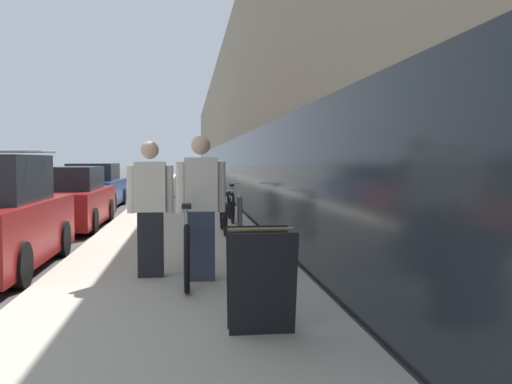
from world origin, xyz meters
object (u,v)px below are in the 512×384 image
Objects in this scene: person_rider at (201,208)px; parked_sedan_far at (94,188)px; tandem_bicycle at (187,243)px; cruiser_bike_middle at (231,205)px; sandwich_board_sign at (261,279)px; vintage_roadster_curbside at (63,200)px; cruiser_bike_nearest at (223,215)px; bike_rack_hoop at (239,214)px; person_bystander at (150,209)px.

parked_sedan_far is at bearing 104.57° from person_rider.
person_rider reaches higher than tandem_bicycle.
tandem_bicycle reaches higher than cruiser_bike_middle.
sandwich_board_sign is at bearing -92.62° from cruiser_bike_middle.
parked_sedan_far reaches higher than cruiser_bike_middle.
vintage_roadster_curbside reaches higher than tandem_bicycle.
person_rider is 4.58m from cruiser_bike_nearest.
person_rider is 3.16m from bike_rack_hoop.
cruiser_bike_middle is 0.37× the size of parked_sedan_far.
bike_rack_hoop is at bearing 71.01° from tandem_bicycle.
bike_rack_hoop is 0.47× the size of cruiser_bike_middle.
parked_sedan_far is (-4.04, 9.62, 0.02)m from bike_rack_hoop.
cruiser_bike_nearest is 9.01m from parked_sedan_far.
person_rider is 2.09× the size of bike_rack_hoop.
vintage_roadster_curbside reaches higher than bike_rack_hoop.
bike_rack_hoop is at bearing 86.85° from sandwich_board_sign.
cruiser_bike_nearest is 4.37m from vintage_roadster_curbside.
sandwich_board_sign reaches higher than cruiser_bike_nearest.
vintage_roadster_curbside is at bearing 146.54° from cruiser_bike_nearest.
person_bystander is at bearing -169.67° from tandem_bicycle.
sandwich_board_sign is at bearing -76.06° from tandem_bicycle.
bike_rack_hoop is 1.49m from cruiser_bike_nearest.
person_rider is 6.78m from cruiser_bike_middle.
sandwich_board_sign is at bearing -90.79° from cruiser_bike_nearest.
person_rider is at bearing -65.94° from vintage_roadster_curbside.
cruiser_bike_middle is at bearing 82.66° from person_rider.
person_bystander is at bearing -116.50° from bike_rack_hoop.
person_bystander reaches higher than parked_sedan_far.
vintage_roadster_curbside is at bearing 176.87° from cruiser_bike_middle.
person_bystander reaches higher than tandem_bicycle.
person_rider is 0.99× the size of cruiser_bike_middle.
bike_rack_hoop is 0.19× the size of vintage_roadster_curbside.
bike_rack_hoop is at bearing -91.85° from cruiser_bike_middle.
tandem_bicycle is 12.69m from parked_sedan_far.
parked_sedan_far reaches higher than cruiser_bike_nearest.
person_bystander is 0.96× the size of cruiser_bike_middle.
person_bystander is at bearing -105.59° from cruiser_bike_nearest.
vintage_roadster_curbside is (-2.46, 6.64, -0.34)m from person_bystander.
person_bystander is 0.36× the size of parked_sedan_far.
cruiser_bike_nearest is at bearing -33.46° from vintage_roadster_curbside.
person_bystander is 7.09m from vintage_roadster_curbside.
person_rider is 0.37× the size of parked_sedan_far.
sandwich_board_sign is at bearing -78.12° from person_rider.
sandwich_board_sign is (1.09, -2.47, -0.41)m from person_bystander.
vintage_roadster_curbside is at bearing -88.00° from parked_sedan_far.
cruiser_bike_nearest is at bearing -64.76° from parked_sedan_far.
person_rider reaches higher than sandwich_board_sign.
parked_sedan_far is at bearing 102.14° from person_bystander.
bike_rack_hoop is 3.66m from cruiser_bike_middle.
cruiser_bike_middle is 7.27m from parked_sedan_far.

